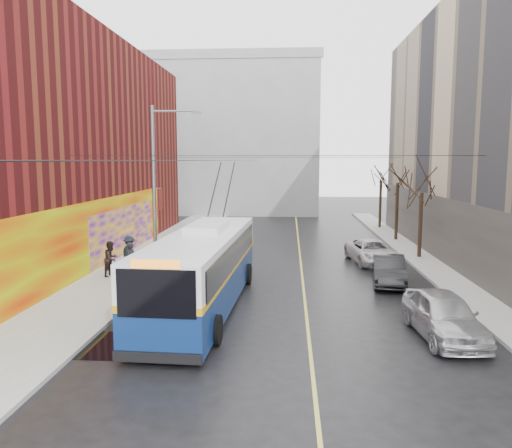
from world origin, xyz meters
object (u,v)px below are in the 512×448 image
Objects in this scene: tree_near at (422,180)px; trolleybus at (203,268)px; tree_mid at (398,173)px; following_car at (232,233)px; tree_far at (381,172)px; streetlight_pole at (157,186)px; pedestrian_a at (131,260)px; parked_car_c at (372,252)px; pedestrian_b at (111,259)px; parked_car_b at (389,270)px; parked_car_a at (444,315)px; pedestrian_c at (130,252)px.

tree_near is 16.70m from trolleybus.
tree_mid is 13.40m from following_car.
tree_far is at bearing 90.00° from tree_near.
tree_mid is (15.14, 13.00, 0.41)m from streetlight_pole.
pedestrian_a is at bearing -138.80° from streetlight_pole.
parked_car_c is (-3.20, -1.53, -4.28)m from tree_near.
pedestrian_b is (-1.25, 0.48, -0.02)m from pedestrian_a.
streetlight_pole is at bearing -110.69° from following_car.
following_car is (-12.46, -2.08, -4.47)m from tree_mid.
pedestrian_a is at bearing -170.99° from parked_car_b.
parked_car_c is (-3.20, -15.53, -4.44)m from tree_far.
streetlight_pole is 1.79× the size of parked_car_c.
pedestrian_a is 1.02× the size of pedestrian_b.
parked_car_b is at bearing -3.42° from streetlight_pole.
parked_car_a reaches higher than parked_car_b.
parked_car_a is (-2.78, -14.31, -4.16)m from tree_near.
pedestrian_a is (-13.09, -5.48, 0.40)m from parked_car_c.
tree_mid is at bearing 84.58° from parked_car_b.
tree_near reaches higher than parked_car_c.
following_car is at bearing -8.97° from pedestrian_b.
parked_car_a is at bearing -101.01° from tree_near.
parked_car_c is at bearing 97.71° from parked_car_b.
trolleybus is at bearing -118.54° from pedestrian_a.
streetlight_pole reaches higher than parked_car_c.
streetlight_pole is 12.65m from parked_car_b.
tree_far is (0.00, 14.00, 0.17)m from tree_near.
tree_near is 18.20m from pedestrian_c.
trolleybus is at bearing -140.04° from parked_car_c.
trolleybus reaches higher than parked_car_c.
tree_far reaches higher than pedestrian_a.
trolleybus is 7.47m from pedestrian_b.
streetlight_pole is at bearing -62.69° from pedestrian_b.
trolleybus is 7.00× the size of pedestrian_b.
following_car is at bearing -170.51° from tree_mid.
pedestrian_b is at bearing -159.59° from tree_near.
pedestrian_a is at bearing 148.02° from pedestrian_c.
parked_car_a is 15.36m from pedestrian_a.
trolleybus is at bearing -94.71° from following_car.
streetlight_pole is 1.37× the size of tree_far.
streetlight_pole is 1.41× the size of tree_near.
pedestrian_a is (-16.29, -21.01, -4.04)m from tree_far.
pedestrian_b reaches higher than parked_car_a.
streetlight_pole is 11.95m from following_car.
following_car reaches higher than parked_car_c.
tree_mid is 3.58× the size of pedestrian_c.
parked_car_b is at bearing -150.34° from pedestrian_c.
pedestrian_a is at bearing 138.49° from trolleybus.
parked_car_b is at bearing -98.61° from parked_car_c.
parked_car_c is 11.29m from following_car.
pedestrian_b is (-17.54, -6.53, -3.90)m from tree_near.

